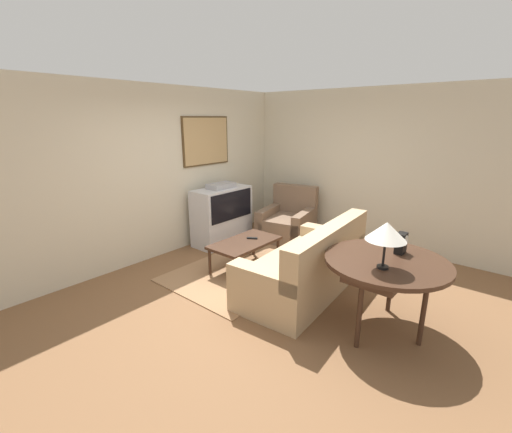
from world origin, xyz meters
The scene contains 12 objects.
ground_plane centered at (0.00, 0.00, 0.00)m, with size 12.00×12.00×0.00m, color brown.
wall_back centered at (0.02, 2.13, 1.36)m, with size 12.00×0.10×2.70m.
wall_right centered at (2.63, 0.00, 1.35)m, with size 0.06×12.00×2.70m.
area_rug centered at (0.46, 0.62, 0.01)m, with size 2.52×1.59×0.01m.
tv centered at (0.94, 1.74, 0.52)m, with size 1.08×0.52×1.10m.
couch centered at (0.36, -0.42, 0.33)m, with size 2.05×1.07×0.94m.
armchair centered at (1.91, 0.97, 0.30)m, with size 1.12×1.05×0.96m.
coffee_table centered at (0.35, 0.65, 0.40)m, with size 1.07×0.60×0.44m.
console_table centered at (0.13, -1.49, 0.75)m, with size 1.25×1.25×0.81m.
table_lamp centered at (-0.11, -1.52, 1.18)m, with size 0.38×0.38×0.46m.
mantel_clock centered at (0.39, -1.53, 0.92)m, with size 0.14×0.10×0.22m.
remote centered at (0.51, 0.65, 0.45)m, with size 0.12×0.16×0.02m.
Camera 1 is at (-3.19, -2.53, 2.20)m, focal length 24.00 mm.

